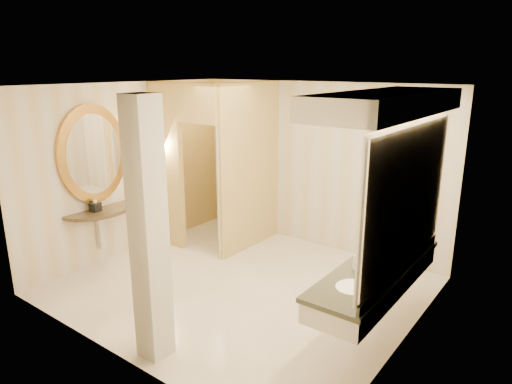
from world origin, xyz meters
TOP-DOWN VIEW (x-y plane):
  - floor at (0.00, 0.00)m, footprint 4.50×4.50m
  - ceiling at (0.00, 0.00)m, footprint 4.50×4.50m
  - wall_back at (0.00, 2.00)m, footprint 4.50×0.02m
  - wall_front at (0.00, -2.00)m, footprint 4.50×0.02m
  - wall_left at (-2.25, 0.00)m, footprint 0.02×4.00m
  - wall_right at (2.25, 0.00)m, footprint 0.02×4.00m
  - toilet_closet at (-1.12, 0.97)m, footprint 1.50×1.55m
  - wall_sconce at (-1.93, 0.43)m, footprint 0.14×0.14m
  - vanity at (1.98, -0.10)m, footprint 0.75×2.37m
  - console_shelf at (-2.21, -0.66)m, footprint 1.12×1.12m
  - pillar at (0.24, -1.72)m, footprint 0.29×0.29m
  - tissue_box at (-2.10, -0.77)m, footprint 0.15×0.15m
  - toilet at (-1.29, 1.67)m, footprint 0.54×0.76m
  - soap_bottle_a at (1.96, 0.23)m, footprint 0.09×0.09m
  - soap_bottle_b at (1.83, -0.09)m, footprint 0.12×0.12m
  - soap_bottle_c at (1.82, -0.32)m, footprint 0.10×0.10m

SIDE VIEW (x-z plane):
  - floor at x=0.00m, z-range 0.00..0.00m
  - toilet at x=-1.29m, z-range 0.00..0.70m
  - soap_bottle_b at x=1.83m, z-range 0.88..1.00m
  - tissue_box at x=-2.10m, z-range 0.88..1.01m
  - soap_bottle_a at x=1.96m, z-range 0.88..1.02m
  - soap_bottle_c at x=1.82m, z-range 0.88..1.10m
  - wall_back at x=0.00m, z-range 0.00..2.70m
  - wall_front at x=0.00m, z-range 0.00..2.70m
  - wall_left at x=-2.25m, z-range 0.00..2.70m
  - wall_right at x=2.25m, z-range 0.00..2.70m
  - pillar at x=0.24m, z-range 0.00..2.70m
  - console_shelf at x=-2.21m, z-range 0.35..2.36m
  - toilet_closet at x=-1.12m, z-range 0.04..2.74m
  - vanity at x=1.98m, z-range 0.58..2.67m
  - wall_sconce at x=-1.93m, z-range 1.52..1.94m
  - ceiling at x=0.00m, z-range 2.70..2.70m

